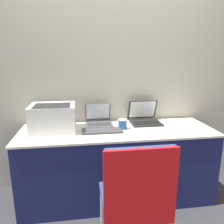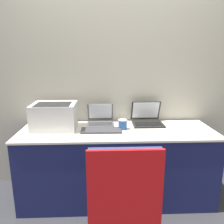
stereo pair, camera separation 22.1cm
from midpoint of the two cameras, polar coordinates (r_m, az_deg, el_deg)
The scene contains 9 objects.
ground_plane at distance 2.34m, azimuth -0.25°, elevation -25.39°, with size 14.00×14.00×0.00m, color #333338.
wall_back at distance 2.50m, azimuth -2.53°, elevation 9.81°, with size 8.00×0.05×2.60m.
table at distance 2.38m, azimuth -1.34°, elevation -13.44°, with size 1.97×0.64×0.77m.
printer at distance 2.27m, azimuth -17.83°, elevation -1.24°, with size 0.44×0.35×0.26m.
laptop_left at distance 2.41m, azimuth -6.13°, elevation -2.09°, with size 0.29×0.30×0.22m.
laptop_right at distance 2.47m, azimuth 6.02°, elevation -1.61°, with size 0.33×0.33×0.24m.
external_keyboard at distance 2.18m, azimuth -5.51°, elevation -4.94°, with size 0.40×0.17×0.02m.
coffee_cup at distance 2.24m, azimuth -0.03°, elevation -3.19°, with size 0.09×0.09×0.10m.
chair at distance 1.58m, azimuth 2.06°, elevation -20.59°, with size 0.47×0.48×0.96m.
Camera 1 is at (-0.36, -1.78, 1.48)m, focal length 35.00 mm.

